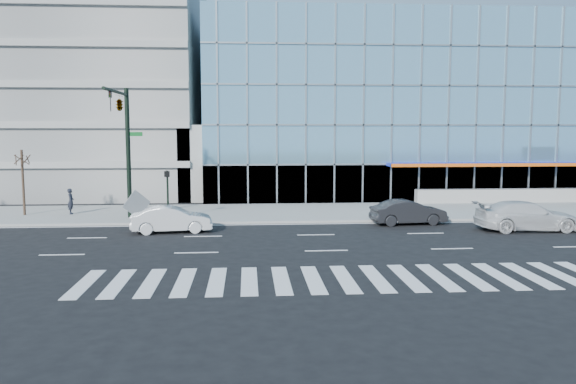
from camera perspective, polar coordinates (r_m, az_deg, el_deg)
The scene contains 14 objects.
ground at distance 30.18m, azimuth 2.84°, elevation -4.37°, with size 160.00×160.00×0.00m, color black.
sidewalk at distance 38.02m, azimuth 1.37°, elevation -2.05°, with size 120.00×8.00×0.15m, color gray.
theatre_building at distance 58.21m, azimuth 13.61°, elevation 7.99°, with size 42.00×26.00×15.00m, color #80BAD5.
parking_garage at distance 57.98m, azimuth -20.89°, elevation 10.24°, with size 24.00×24.00×20.00m, color gray.
ramp_block at distance 47.57m, azimuth -7.01°, elevation 3.12°, with size 6.00×8.00×6.00m, color gray.
tower_backdrop at distance 104.52m, azimuth -19.49°, elevation 16.06°, with size 14.00×14.00×48.00m, color gray.
traffic_signal at distance 34.80m, azimuth -16.49°, elevation 6.99°, with size 1.14×5.74×8.00m.
ped_signal_post at distance 34.89m, azimuth -12.15°, elevation 0.49°, with size 0.30×0.33×3.00m.
street_tree_near at distance 39.67m, azimuth -25.42°, elevation 3.07°, with size 1.10×1.10×4.23m.
white_suv at distance 34.08m, azimuth 23.07°, elevation -2.25°, with size 2.29×5.64×1.64m, color silver.
white_sedan at distance 31.44m, azimuth -11.73°, elevation -2.73°, with size 1.53×4.38×1.44m, color silver.
dark_sedan at distance 34.16m, azimuth 12.13°, elevation -2.02°, with size 1.55×4.44×1.46m, color black.
pedestrian at distance 39.14m, azimuth -21.20°, elevation -0.89°, with size 0.61×0.40×1.67m, color black.
tilted_panel at distance 35.67m, azimuth -15.12°, elevation -1.21°, with size 1.30×0.06×1.30m, color #9C9C9C.
Camera 1 is at (-3.64, -29.44, 5.56)m, focal length 35.00 mm.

